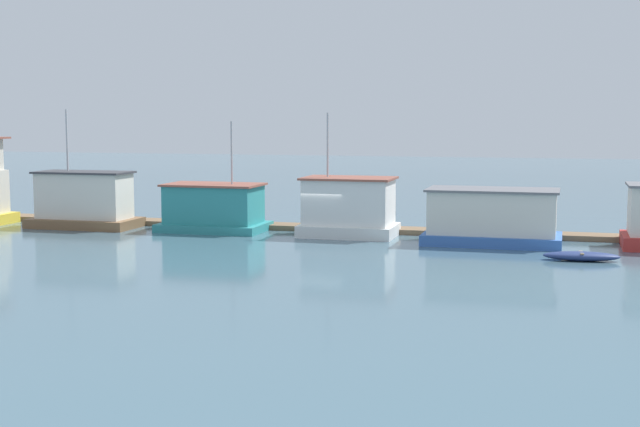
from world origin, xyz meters
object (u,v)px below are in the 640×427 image
object	(u,v)px
houseboat_blue	(492,218)
dinghy_navy	(581,256)
houseboat_white	(349,208)
houseboat_brown	(84,202)
houseboat_teal	(214,208)

from	to	relation	value
houseboat_blue	dinghy_navy	bearing A→B (deg)	-44.96
houseboat_white	houseboat_brown	bearing A→B (deg)	-178.51
houseboat_white	houseboat_blue	xyz separation A→B (m)	(8.09, -1.00, -0.19)
houseboat_brown	houseboat_blue	size ratio (longest dim) A/B	1.00
houseboat_brown	dinghy_navy	xyz separation A→B (m)	(29.11, -5.08, -1.36)
houseboat_teal	houseboat_blue	xyz separation A→B (m)	(16.35, -1.16, 0.09)
houseboat_brown	houseboat_white	bearing A→B (deg)	1.49
houseboat_teal	houseboat_white	world-z (taller)	houseboat_white
houseboat_teal	houseboat_white	xyz separation A→B (m)	(8.27, -0.17, 0.28)
dinghy_navy	houseboat_teal	bearing A→B (deg)	164.79
houseboat_teal	houseboat_blue	distance (m)	16.40
houseboat_teal	houseboat_blue	bearing A→B (deg)	-4.07
houseboat_brown	houseboat_teal	bearing A→B (deg)	4.14
houseboat_white	houseboat_teal	bearing A→B (deg)	178.84
houseboat_blue	dinghy_navy	size ratio (longest dim) A/B	2.00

